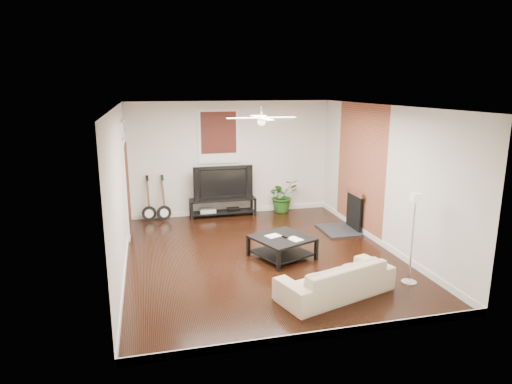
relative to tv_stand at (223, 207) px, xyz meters
The scene contains 14 objects.
room 3.03m from the tv_stand, 84.69° to the right, with size 5.01×6.01×2.81m.
brick_accent 3.48m from the tv_stand, 32.95° to the right, with size 0.02×2.20×2.80m, color #9D5532.
fireplace 3.04m from the tv_stand, 35.91° to the right, with size 0.80×1.10×0.92m, color black.
window_back 1.73m from the tv_stand, 102.42° to the left, with size 1.00×0.06×1.30m, color #3A140F.
door_left 2.58m from the tv_stand, 158.22° to the right, with size 0.08×1.00×2.50m, color white.
tv_stand is the anchor object (origin of this frame).
tv 0.64m from the tv_stand, 90.00° to the left, with size 1.45×0.19×0.83m, color black.
coffee_table 3.04m from the tv_stand, 78.42° to the right, with size 0.96×0.96×0.40m, color black.
sofa 4.75m from the tv_stand, 78.40° to the right, with size 1.87×0.73×0.55m, color #C3AA92.
floor_lamp 5.14m from the tv_stand, 63.16° to the right, with size 0.25×0.25×1.52m, color silver, non-canonical shape.
potted_plant 1.57m from the tv_stand, ahead, with size 0.77×0.67×0.86m, color #225618.
guitar_left 1.81m from the tv_stand, behind, with size 0.34×0.24×1.11m, color black, non-canonical shape.
guitar_right 1.47m from the tv_stand, behind, with size 0.34×0.24×1.11m, color black, non-canonical shape.
ceiling_fan 3.66m from the tv_stand, 84.69° to the right, with size 1.24×1.24×0.32m, color white, non-canonical shape.
Camera 1 is at (-2.02, -7.75, 3.15)m, focal length 31.33 mm.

